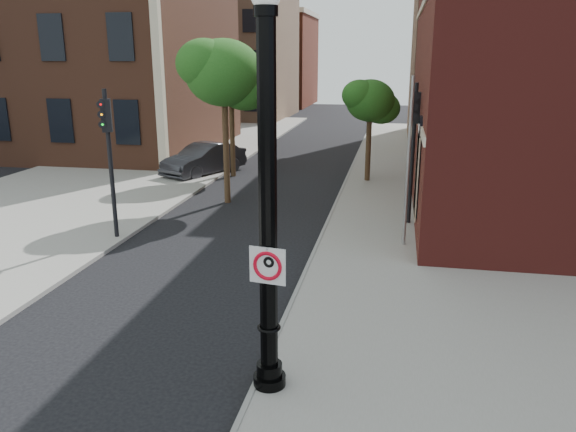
% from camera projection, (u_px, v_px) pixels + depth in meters
% --- Properties ---
extents(ground, '(120.00, 120.00, 0.00)m').
position_uv_depth(ground, '(156.00, 366.00, 10.61)').
color(ground, black).
rests_on(ground, ground).
extents(sidewalk_right, '(8.00, 60.00, 0.12)m').
position_uv_depth(sidewalk_right, '(444.00, 228.00, 18.93)').
color(sidewalk_right, gray).
rests_on(sidewalk_right, ground).
extents(sidewalk_left, '(10.00, 50.00, 0.12)m').
position_uv_depth(sidewalk_left, '(136.00, 167.00, 29.23)').
color(sidewalk_left, gray).
rests_on(sidewalk_left, ground).
extents(curb_edge, '(0.10, 60.00, 0.14)m').
position_uv_depth(curb_edge, '(328.00, 221.00, 19.65)').
color(curb_edge, gray).
rests_on(curb_edge, ground).
extents(victorian_building, '(18.60, 14.60, 17.95)m').
position_uv_depth(victorian_building, '(62.00, 2.00, 33.76)').
color(victorian_building, brown).
rests_on(victorian_building, ground).
extents(bg_building_tan_a, '(12.00, 12.00, 12.00)m').
position_uv_depth(bg_building_tan_a, '(225.00, 52.00, 52.69)').
color(bg_building_tan_a, '#9B7154').
rests_on(bg_building_tan_a, ground).
extents(bg_building_red, '(12.00, 12.00, 10.00)m').
position_uv_depth(bg_building_red, '(261.00, 62.00, 66.18)').
color(bg_building_red, maroon).
rests_on(bg_building_red, ground).
extents(lamppost, '(0.57, 0.57, 6.71)m').
position_uv_depth(lamppost, '(268.00, 221.00, 8.98)').
color(lamppost, black).
rests_on(lamppost, ground).
extents(no_parking_sign, '(0.62, 0.13, 0.62)m').
position_uv_depth(no_parking_sign, '(268.00, 265.00, 9.00)').
color(no_parking_sign, white).
rests_on(no_parking_sign, ground).
extents(parked_car, '(3.39, 4.88, 1.52)m').
position_uv_depth(parked_car, '(204.00, 159.00, 27.52)').
color(parked_car, '#2D2D32').
rests_on(parked_car, ground).
extents(traffic_signal_left, '(0.38, 0.42, 4.71)m').
position_uv_depth(traffic_signal_left, '(108.00, 141.00, 16.98)').
color(traffic_signal_left, black).
rests_on(traffic_signal_left, ground).
extents(traffic_signal_right, '(0.32, 0.40, 4.82)m').
position_uv_depth(traffic_signal_right, '(414.00, 132.00, 18.45)').
color(traffic_signal_right, black).
rests_on(traffic_signal_right, ground).
extents(utility_pole, '(0.10, 0.10, 5.12)m').
position_uv_depth(utility_pole, '(408.00, 165.00, 16.42)').
color(utility_pole, '#999999').
rests_on(utility_pole, ground).
extents(street_tree_a, '(3.49, 3.15, 6.29)m').
position_uv_depth(street_tree_a, '(225.00, 74.00, 21.13)').
color(street_tree_a, '#342415').
rests_on(street_tree_a, ground).
extents(street_tree_b, '(3.10, 2.81, 5.59)m').
position_uv_depth(street_tree_b, '(232.00, 83.00, 26.18)').
color(street_tree_b, '#342415').
rests_on(street_tree_b, ground).
extents(street_tree_c, '(2.59, 2.34, 4.66)m').
position_uv_depth(street_tree_c, '(371.00, 102.00, 24.95)').
color(street_tree_c, '#342415').
rests_on(street_tree_c, ground).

